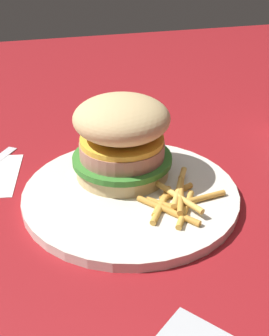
{
  "coord_description": "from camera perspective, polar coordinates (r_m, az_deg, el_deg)",
  "views": [
    {
      "loc": [
        0.11,
        0.45,
        0.3
      ],
      "look_at": [
        -0.0,
        0.02,
        0.04
      ],
      "focal_mm": 47.17,
      "sensor_mm": 36.0,
      "label": 1
    }
  ],
  "objects": [
    {
      "name": "sandwich",
      "position": [
        0.54,
        -1.99,
        3.96
      ],
      "size": [
        0.13,
        0.13,
        0.1
      ],
      "color": "tan",
      "rests_on": "plate"
    },
    {
      "name": "ground_plane",
      "position": [
        0.56,
        -1.08,
        -2.72
      ],
      "size": [
        1.6,
        1.6,
        0.0
      ],
      "primitive_type": "plane",
      "color": "maroon"
    },
    {
      "name": "plate",
      "position": [
        0.54,
        0.0,
        -3.32
      ],
      "size": [
        0.26,
        0.26,
        0.01
      ],
      "primitive_type": "cylinder",
      "color": "silver",
      "rests_on": "ground_plane"
    },
    {
      "name": "fries_pile",
      "position": [
        0.51,
        5.41,
        -4.13
      ],
      "size": [
        0.1,
        0.11,
        0.01
      ],
      "color": "gold",
      "rests_on": "plate"
    }
  ]
}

